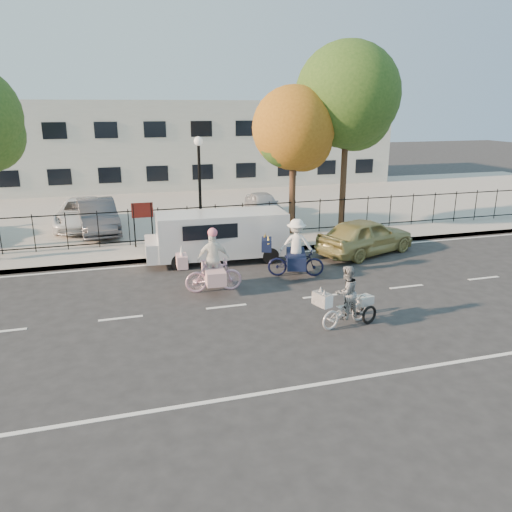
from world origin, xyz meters
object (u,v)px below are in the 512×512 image
object	(u,v)px
unicorn_bike	(212,269)
zebra_trike	(346,303)
bull_bike	(295,254)
lot_car_c	(97,216)
gold_sedan	(366,236)
white_van	(219,235)
lamppost	(199,171)
lot_car_d	(263,204)
lot_car_b	(82,213)

from	to	relation	value
unicorn_bike	zebra_trike	bearing A→B (deg)	-137.22
unicorn_bike	bull_bike	size ratio (longest dim) A/B	0.93
lot_car_c	zebra_trike	bearing A→B (deg)	-67.91
zebra_trike	gold_sedan	world-z (taller)	zebra_trike
white_van	gold_sedan	bearing A→B (deg)	-4.38
lamppost	gold_sedan	distance (m)	7.13
bull_bike	white_van	bearing A→B (deg)	58.62
unicorn_bike	lot_car_d	world-z (taller)	unicorn_bike
lot_car_b	lot_car_c	size ratio (longest dim) A/B	1.08
gold_sedan	lot_car_c	distance (m)	11.82
bull_bike	lot_car_c	bearing A→B (deg)	58.09
gold_sedan	lot_car_d	size ratio (longest dim) A/B	1.24
bull_bike	lot_car_c	xyz separation A→B (m)	(-6.56, 7.75, 0.08)
lot_car_b	lot_car_d	xyz separation A→B (m)	(8.97, 0.26, -0.09)
unicorn_bike	white_van	distance (m)	3.29
white_van	bull_bike	bearing A→B (deg)	-46.65
gold_sedan	lot_car_c	world-z (taller)	lot_car_c
unicorn_bike	lot_car_c	world-z (taller)	unicorn_bike
lamppost	unicorn_bike	xyz separation A→B (m)	(-0.63, -5.45, -2.35)
white_van	lot_car_b	distance (m)	8.36
lamppost	bull_bike	size ratio (longest dim) A/B	1.94
unicorn_bike	white_van	world-z (taller)	unicorn_bike
bull_bike	white_van	size ratio (longest dim) A/B	0.42
white_van	lot_car_b	xyz separation A→B (m)	(-5.14, 6.59, -0.20)
gold_sedan	lot_car_d	xyz separation A→B (m)	(-1.90, 7.55, 0.01)
bull_bike	lot_car_d	distance (m)	9.46
lot_car_b	lot_car_c	xyz separation A→B (m)	(0.69, -1.29, 0.07)
white_van	gold_sedan	world-z (taller)	white_van
zebra_trike	white_van	size ratio (longest dim) A/B	0.37
lamppost	white_van	xyz separation A→B (m)	(0.28, -2.30, -2.09)
white_van	zebra_trike	bearing A→B (deg)	-70.68
zebra_trike	gold_sedan	bearing A→B (deg)	-50.22
unicorn_bike	gold_sedan	world-z (taller)	unicorn_bike
bull_bike	gold_sedan	bearing A→B (deg)	-46.32
zebra_trike	lot_car_d	distance (m)	13.59
lamppost	zebra_trike	distance (m)	9.53
zebra_trike	unicorn_bike	bearing A→B (deg)	21.99
lamppost	lot_car_d	distance (m)	6.57
unicorn_bike	white_van	size ratio (longest dim) A/B	0.39
lot_car_d	lot_car_c	bearing A→B (deg)	-169.28
lamppost	unicorn_bike	bearing A→B (deg)	-96.58
bull_bike	lot_car_d	size ratio (longest dim) A/B	0.65
lot_car_b	lot_car_c	world-z (taller)	lot_car_c
lot_car_d	lot_car_b	bearing A→B (deg)	-178.19
lamppost	white_van	distance (m)	3.12
unicorn_bike	lot_car_c	distance (m)	9.17
gold_sedan	unicorn_bike	bearing A→B (deg)	90.58
lot_car_c	white_van	bearing A→B (deg)	-56.29
lot_car_d	zebra_trike	bearing A→B (deg)	-97.63
bull_bike	white_van	world-z (taller)	bull_bike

